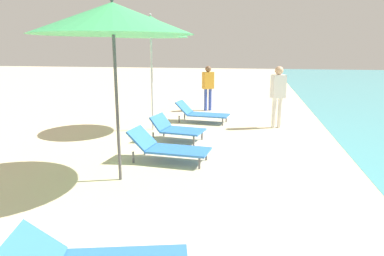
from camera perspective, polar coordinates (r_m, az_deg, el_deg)
name	(u,v)px	position (r m, az deg, el deg)	size (l,w,h in m)	color
umbrella_third	(113,19)	(5.55, -12.87, 17.07)	(2.45, 2.45, 2.84)	#4C4C51
lounger_third_shoreside	(168,147)	(6.63, -4.03, -3.08)	(1.56, 0.77, 0.61)	blue
umbrella_farthest	(151,27)	(9.07, -6.81, 16.15)	(1.89, 1.89, 2.96)	silver
lounger_farthest_shoreside	(201,113)	(10.12, 1.52, 2.51)	(1.57, 0.78, 0.61)	blue
lounger_farthest_inland	(176,128)	(8.08, -2.56, -0.06)	(1.26, 0.87, 0.60)	blue
person_walking_near	(208,84)	(12.00, 2.65, 7.22)	(0.42, 0.38, 1.53)	#334CB2
person_walking_far	(278,91)	(9.58, 13.93, 5.92)	(0.42, 0.35, 1.65)	silver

